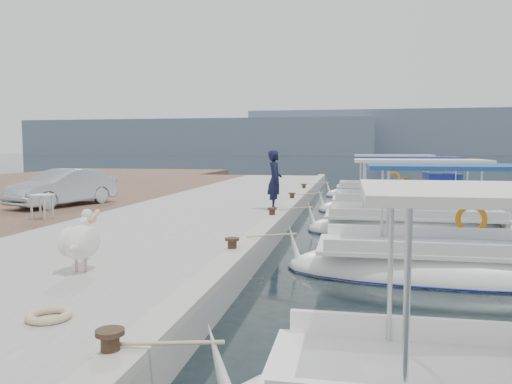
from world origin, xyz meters
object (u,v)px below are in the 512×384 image
fisherman (275,180)px  parked_car (63,187)px  fishing_caique_d (404,208)px  pelican (81,241)px  fishing_caique_c (412,230)px  fishing_caique_e (389,195)px  fishing_caique_b (467,270)px

fisherman → parked_car: fisherman is taller
fishing_caique_d → pelican: fishing_caique_d is taller
pelican → parked_car: (-5.73, 8.69, 0.13)m
fishing_caique_c → fishing_caique_d: 5.08m
pelican → fishing_caique_d: bearing=63.2°
fisherman → parked_car: size_ratio=0.50×
pelican → fisherman: 9.13m
fishing_caique_e → fishing_caique_b: bearing=-88.8°
fishing_caique_d → parked_car: size_ratio=1.66×
fishing_caique_b → pelican: 7.39m
pelican → fisherman: fisherman is taller
fisherman → fishing_caique_c: bearing=-117.0°
fishing_caique_b → parked_car: 13.76m
fishing_caique_b → fisherman: bearing=128.8°
fishing_caique_c → fisherman: bearing=166.1°
fishing_caique_b → fishing_caique_e: 16.26m
fisherman → pelican: bearing=154.7°
fishing_caique_c → pelican: size_ratio=4.75×
fishing_caique_c → fishing_caique_d: bearing=86.7°
fishing_caique_e → parked_car: size_ratio=1.65×
fishing_caique_d → parked_car: (-12.25, -4.24, 0.96)m
fishing_caique_b → fisherman: (-4.81, 5.99, 1.37)m
fishing_caique_d → fisherman: size_ratio=3.32×
fishing_caique_c → fisherman: 4.65m
parked_car → fishing_caique_e: bearing=59.0°
fishing_caique_b → fishing_caique_c: bearing=95.8°
fishing_caique_e → pelican: bearing=-108.4°
fishing_caique_d → fishing_caique_c: bearing=-93.3°
fishing_caique_d → fishing_caique_e: 6.26m
fishing_caique_b → fishing_caique_d: bearing=91.2°
pelican → fishing_caique_c: bearing=51.6°
parked_car → pelican: bearing=-38.5°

